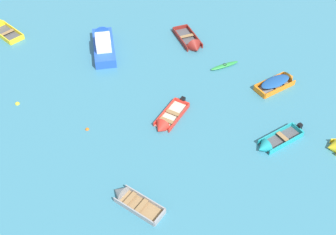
{
  "coord_description": "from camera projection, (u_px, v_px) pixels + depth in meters",
  "views": [
    {
      "loc": [
        1.96,
        -3.67,
        22.68
      ],
      "look_at": [
        0.0,
        18.94,
        0.15
      ],
      "focal_mm": 43.45,
      "sensor_mm": 36.0,
      "label": 1
    }
  ],
  "objects": [
    {
      "name": "kayak_green_back_row_left",
      "position": [
        224.0,
        66.0,
        36.75
      ],
      "size": [
        2.7,
        1.86,
        0.27
      ],
      "color": "#288C3D",
      "rests_on": "ground_plane"
    },
    {
      "name": "rowboat_red_far_right",
      "position": [
        165.0,
        123.0,
        31.54
      ],
      "size": [
        2.84,
        4.1,
        1.28
      ],
      "color": "beige",
      "rests_on": "ground_plane"
    },
    {
      "name": "rowboat_grey_center",
      "position": [
        128.0,
        198.0,
        26.61
      ],
      "size": [
        3.86,
        2.91,
        1.17
      ],
      "color": "#99754C",
      "rests_on": "ground_plane"
    },
    {
      "name": "rowboat_turquoise_distant_center",
      "position": [
        272.0,
        143.0,
        29.97
      ],
      "size": [
        3.88,
        3.38,
        1.17
      ],
      "color": "#4C4C51",
      "rests_on": "ground_plane"
    },
    {
      "name": "rowboat_yellow_outer_left",
      "position": [
        0.0,
        28.0,
        41.01
      ],
      "size": [
        4.41,
        3.92,
        1.48
      ],
      "color": "#4C4C51",
      "rests_on": "ground_plane"
    },
    {
      "name": "rowboat_orange_cluster_outer",
      "position": [
        280.0,
        81.0,
        34.81
      ],
      "size": [
        3.94,
        3.46,
        1.33
      ],
      "color": "gray",
      "rests_on": "ground_plane"
    },
    {
      "name": "mooring_buoy_near_foreground",
      "position": [
        17.0,
        104.0,
        33.32
      ],
      "size": [
        0.37,
        0.37,
        0.37
      ],
      "primitive_type": "sphere",
      "color": "yellow",
      "rests_on": "ground_plane"
    },
    {
      "name": "motor_launch_blue_near_camera",
      "position": [
        103.0,
        43.0,
        38.43
      ],
      "size": [
        3.28,
        6.4,
        2.2
      ],
      "color": "blue",
      "rests_on": "ground_plane"
    },
    {
      "name": "mooring_buoy_trailing",
      "position": [
        87.0,
        129.0,
        31.27
      ],
      "size": [
        0.29,
        0.29,
        0.29
      ],
      "primitive_type": "sphere",
      "color": "orange",
      "rests_on": "ground_plane"
    },
    {
      "name": "rowboat_maroon_outer_right",
      "position": [
        192.0,
        44.0,
        38.97
      ],
      "size": [
        3.3,
        4.58,
        1.48
      ],
      "color": "#4C4C51",
      "rests_on": "ground_plane"
    }
  ]
}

